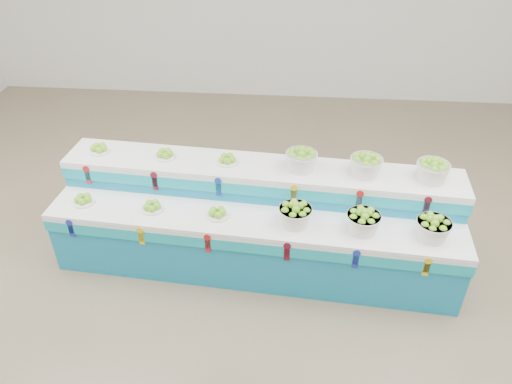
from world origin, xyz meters
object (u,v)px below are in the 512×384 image
basket_lower_left (295,214)px  basket_upper_right (433,170)px  plate_upper_mid (165,154)px  display_stand (256,221)px

basket_lower_left → basket_upper_right: basket_upper_right is taller
basket_lower_left → plate_upper_mid: bearing=155.9°
display_stand → basket_lower_left: (0.39, -0.28, 0.32)m
display_stand → plate_upper_mid: 1.16m
basket_upper_right → display_stand: bearing=-175.7°
display_stand → basket_upper_right: 1.79m
plate_upper_mid → basket_upper_right: bearing=-4.3°
display_stand → basket_lower_left: size_ratio=13.05×
basket_lower_left → basket_upper_right: 1.37m
plate_upper_mid → display_stand: bearing=-18.6°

